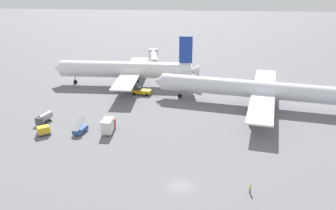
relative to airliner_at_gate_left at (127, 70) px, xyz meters
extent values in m
plane|color=slate|center=(22.27, -60.30, -5.33)|extent=(600.00, 600.00, 0.00)
cylinder|color=white|center=(-0.45, -0.01, 0.09)|extent=(44.71, 6.42, 5.56)
cone|color=white|center=(-23.95, -0.46, 0.09)|extent=(2.90, 5.17, 5.11)
cone|color=white|center=(22.85, 0.44, 0.09)|extent=(3.69, 4.52, 4.45)
cube|color=white|center=(1.78, 0.03, -0.74)|extent=(7.18, 40.52, 0.44)
cube|color=white|center=(20.35, 0.39, 0.64)|extent=(3.45, 13.06, 0.28)
cube|color=#193899|center=(20.05, 0.39, 7.26)|extent=(4.41, 0.45, 8.79)
cylinder|color=#999EA3|center=(0.56, 11.32, -2.54)|extent=(4.25, 2.68, 2.60)
cylinder|color=#999EA3|center=(1.00, -11.29, -2.54)|extent=(4.25, 2.68, 2.60)
cylinder|color=slate|center=(2.84, -3.35, -3.54)|extent=(0.28, 0.28, 2.26)
cylinder|color=black|center=(2.84, -3.35, -4.68)|extent=(1.31, 0.58, 1.30)
cylinder|color=slate|center=(2.71, 3.45, -3.54)|extent=(0.28, 0.28, 2.26)
cylinder|color=black|center=(2.71, 3.45, -4.68)|extent=(1.31, 0.58, 1.30)
cylinder|color=slate|center=(-18.29, -0.35, -3.54)|extent=(0.28, 0.28, 2.26)
cylinder|color=black|center=(-18.29, -0.35, -4.68)|extent=(1.31, 0.58, 1.30)
cylinder|color=white|center=(40.72, -15.99, -0.40)|extent=(55.28, 15.29, 5.04)
cone|color=white|center=(12.37, -10.60, -0.40)|extent=(3.62, 5.08, 4.64)
cube|color=white|center=(43.44, -16.50, -1.15)|extent=(15.40, 49.09, 0.44)
cylinder|color=#999EA3|center=(45.01, -2.91, -2.95)|extent=(4.61, 3.34, 2.60)
cylinder|color=#999EA3|center=(39.91, -29.73, -2.95)|extent=(4.61, 3.34, 2.60)
cylinder|color=slate|center=(43.79, -20.03, -3.67)|extent=(0.28, 0.28, 2.01)
cylinder|color=black|center=(43.79, -20.03, -4.68)|extent=(1.38, 0.78, 1.30)
cylinder|color=slate|center=(45.06, -13.35, -3.67)|extent=(0.28, 0.28, 2.01)
cylinder|color=black|center=(45.06, -13.35, -4.68)|extent=(1.38, 0.78, 1.30)
cylinder|color=slate|center=(18.99, -11.85, -3.67)|extent=(0.28, 0.28, 2.01)
cylinder|color=black|center=(18.99, -11.85, -4.68)|extent=(1.38, 0.78, 1.30)
cube|color=gold|center=(6.66, -9.62, -4.30)|extent=(6.23, 3.51, 1.15)
cube|color=#333D47|center=(5.38, -9.40, -3.27)|extent=(2.43, 2.38, 0.90)
cylinder|color=#4C4C51|center=(11.14, -10.36, -4.18)|extent=(3.19, 0.72, 0.20)
sphere|color=orange|center=(5.38, -9.40, -2.64)|extent=(0.24, 0.24, 0.24)
cylinder|color=black|center=(4.35, -10.54, -4.88)|extent=(0.94, 0.44, 0.90)
cylinder|color=black|center=(4.78, -8.00, -4.88)|extent=(0.94, 0.44, 0.90)
cylinder|color=black|center=(8.54, -11.23, -4.88)|extent=(0.94, 0.44, 0.90)
cylinder|color=black|center=(8.96, -8.69, -4.88)|extent=(0.94, 0.44, 0.90)
cube|color=red|center=(3.09, -36.31, -3.93)|extent=(2.41, 2.22, 2.20)
cube|color=silver|center=(3.11, -38.95, -3.43)|extent=(2.43, 4.22, 3.20)
cylinder|color=black|center=(2.40, -37.48, -5.03)|extent=(0.20, 0.60, 0.60)
cylinder|color=black|center=(3.80, -37.47, -5.03)|extent=(0.20, 0.60, 0.60)
cylinder|color=black|center=(2.41, -38.98, -5.03)|extent=(0.20, 0.60, 0.60)
cylinder|color=black|center=(3.81, -38.97, -5.03)|extent=(0.20, 0.60, 0.60)
cylinder|color=gray|center=(-14.92, -33.77, -3.93)|extent=(3.00, 4.39, 2.00)
cube|color=#4C4C51|center=(-15.46, -35.70, -4.13)|extent=(2.18, 2.21, 1.80)
cylinder|color=black|center=(-14.45, -34.68, -5.03)|extent=(0.35, 0.63, 0.60)
cylinder|color=black|center=(-15.80, -34.31, -5.03)|extent=(0.35, 0.63, 0.60)
cylinder|color=black|center=(-14.05, -33.24, -5.03)|extent=(0.35, 0.63, 0.60)
cylinder|color=black|center=(-15.40, -32.86, -5.03)|extent=(0.35, 0.63, 0.60)
cube|color=slate|center=(-12.09, -41.44, -4.90)|extent=(3.88, 3.66, 0.25)
cube|color=gold|center=(-12.09, -41.44, -3.98)|extent=(3.44, 3.27, 1.60)
cylinder|color=black|center=(-12.28, -42.44, -5.03)|extent=(0.60, 0.52, 0.60)
cylinder|color=black|center=(-13.10, -41.31, -5.03)|extent=(0.60, 0.52, 0.60)
cylinder|color=black|center=(-11.07, -41.56, -5.03)|extent=(0.60, 0.52, 0.60)
cylinder|color=black|center=(-11.89, -40.43, -5.03)|extent=(0.60, 0.52, 0.60)
cube|color=#2D5199|center=(-3.60, -39.55, -4.53)|extent=(2.82, 4.80, 1.00)
cube|color=silver|center=(-3.66, -39.84, -2.63)|extent=(2.17, 4.37, 2.71)
cylinder|color=black|center=(-4.14, -38.68, -5.03)|extent=(0.31, 0.63, 0.60)
cylinder|color=black|center=(-2.77, -38.94, -5.03)|extent=(0.31, 0.63, 0.60)
cylinder|color=black|center=(-4.43, -40.15, -5.03)|extent=(0.31, 0.63, 0.60)
cylinder|color=black|center=(-3.06, -40.42, -5.03)|extent=(0.31, 0.63, 0.60)
cylinder|color=#4C4C51|center=(34.73, -61.32, -4.89)|extent=(0.28, 0.28, 0.87)
cylinder|color=#D1E02D|center=(34.73, -61.32, -4.15)|extent=(0.36, 0.36, 0.61)
sphere|color=brown|center=(34.73, -61.32, -3.73)|extent=(0.23, 0.23, 0.23)
cylinder|color=#B7B7BC|center=(6.26, 23.70, -1.30)|extent=(6.05, 17.98, 3.20)
cylinder|color=#99999E|center=(4.82, 32.43, -1.30)|extent=(3.84, 3.84, 3.52)
cylinder|color=#595960|center=(4.98, 31.45, -3.31)|extent=(0.70, 0.70, 4.03)
camera|label=1|loc=(25.29, -117.34, 32.28)|focal=38.58mm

